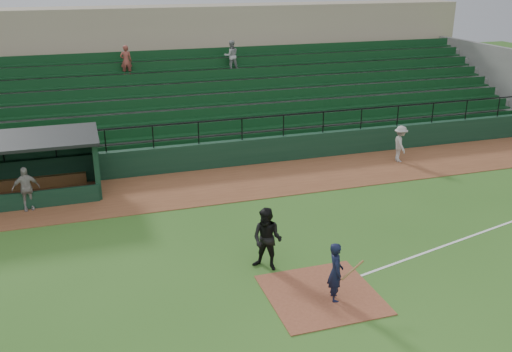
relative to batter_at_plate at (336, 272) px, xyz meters
name	(u,v)px	position (x,y,z in m)	size (l,w,h in m)	color
ground	(308,277)	(-0.23, 1.31, -0.86)	(90.00, 90.00, 0.00)	#315F1E
warning_track	(234,183)	(-0.23, 9.31, -0.84)	(40.00, 4.00, 0.03)	brown
home_plate_dirt	(322,294)	(-0.23, 0.31, -0.84)	(3.00, 3.00, 0.03)	brown
foul_line	(504,224)	(7.77, 2.51, -0.85)	(18.00, 0.09, 0.01)	white
stadium_structure	(192,90)	(-0.24, 17.77, 1.45)	(38.00, 13.08, 6.40)	#10301E
batter_at_plate	(336,272)	(0.00, 0.00, 0.00)	(1.06, 0.72, 1.71)	black
umpire	(267,239)	(-1.21, 2.16, 0.12)	(0.95, 0.74, 1.95)	black
runner	(400,144)	(7.88, 9.67, 0.02)	(1.10, 0.63, 1.70)	#A5A09A
dugout_player_a	(26,189)	(-8.32, 8.99, 0.01)	(0.98, 0.41, 1.68)	#A49E99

